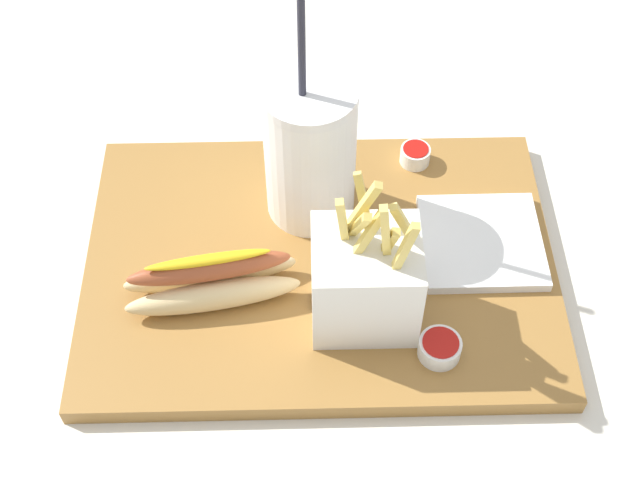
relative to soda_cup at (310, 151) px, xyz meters
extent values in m
cube|color=silver|center=(-0.01, 0.07, -0.11)|extent=(2.40, 2.40, 0.02)
cube|color=olive|center=(-0.01, 0.07, -0.09)|extent=(0.46, 0.32, 0.02)
cylinder|color=white|center=(0.00, 0.00, -0.01)|extent=(0.09, 0.09, 0.15)
cylinder|color=white|center=(0.00, 0.00, 0.07)|extent=(0.09, 0.09, 0.01)
cylinder|color=#262633|center=(0.01, 0.00, 0.13)|extent=(0.01, 0.02, 0.11)
cube|color=white|center=(-0.05, 0.13, -0.03)|extent=(0.10, 0.08, 0.10)
cube|color=#E5C660|center=(-0.04, 0.12, 0.05)|extent=(0.03, 0.02, 0.09)
cube|color=#E5C660|center=(-0.07, 0.15, 0.04)|extent=(0.02, 0.01, 0.08)
cube|color=#E5C660|center=(-0.05, 0.11, 0.03)|extent=(0.02, 0.04, 0.08)
cube|color=#E5C660|center=(-0.06, 0.14, 0.03)|extent=(0.02, 0.03, 0.06)
cube|color=#E5C660|center=(-0.05, 0.13, 0.04)|extent=(0.03, 0.01, 0.06)
cube|color=#E5C660|center=(-0.03, 0.12, 0.04)|extent=(0.02, 0.02, 0.08)
cube|color=#E5C660|center=(-0.08, 0.12, 0.04)|extent=(0.03, 0.02, 0.07)
cube|color=#E5C660|center=(-0.06, 0.15, 0.05)|extent=(0.02, 0.03, 0.09)
cube|color=#E5C660|center=(-0.04, 0.12, 0.03)|extent=(0.02, 0.04, 0.07)
ellipsoid|color=#E5C689|center=(0.10, 0.10, -0.06)|extent=(0.17, 0.05, 0.03)
ellipsoid|color=#E5C689|center=(0.09, 0.12, -0.06)|extent=(0.17, 0.05, 0.03)
ellipsoid|color=#994728|center=(0.09, 0.11, -0.04)|extent=(0.15, 0.05, 0.02)
ellipsoid|color=gold|center=(0.09, 0.11, -0.02)|extent=(0.12, 0.03, 0.01)
cylinder|color=white|center=(-0.11, 0.18, -0.07)|extent=(0.04, 0.04, 0.02)
cylinder|color=#B2140F|center=(-0.11, 0.18, -0.06)|extent=(0.03, 0.03, 0.01)
cylinder|color=white|center=(-0.11, -0.06, -0.07)|extent=(0.03, 0.03, 0.02)
cylinder|color=#B2140F|center=(-0.11, -0.06, -0.06)|extent=(0.03, 0.03, 0.01)
cube|color=white|center=(-0.17, 0.06, -0.07)|extent=(0.12, 0.12, 0.01)
camera|label=1|loc=(0.00, 0.58, 0.60)|focal=48.74mm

